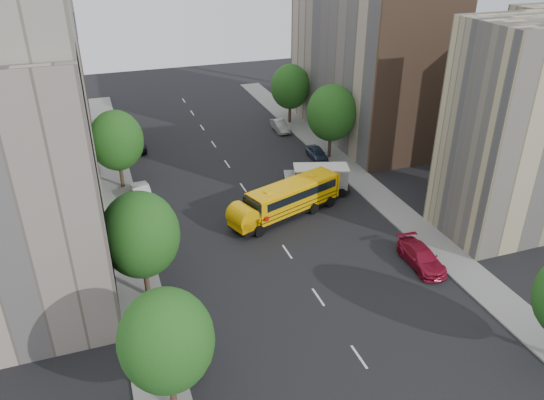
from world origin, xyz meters
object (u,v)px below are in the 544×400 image
street_tree_2 (117,141)px  parked_car_4 (317,153)px  street_tree_1 (140,235)px  safari_truck (316,179)px  parked_car_3 (421,257)px  parked_car_2 (134,143)px  parked_car_5 (280,126)px  school_bus (285,199)px  parked_car_1 (141,192)px  parked_car_0 (186,344)px  street_tree_0 (166,341)px  street_tree_4 (331,113)px  street_tree_5 (290,87)px

street_tree_2 → parked_car_4: street_tree_2 is taller
street_tree_2 → parked_car_4: (20.60, 0.10, -4.17)m
street_tree_1 → safari_truck: street_tree_1 is taller
parked_car_3 → street_tree_1: bearing=174.0°
parked_car_3 → parked_car_2: bearing=122.5°
parked_car_4 → parked_car_5: parked_car_5 is taller
street_tree_2 → school_bus: street_tree_2 is taller
parked_car_2 → parked_car_4: bearing=153.8°
street_tree_2 → parked_car_1: 5.30m
parked_car_0 → parked_car_1: bearing=-87.6°
street_tree_2 → street_tree_0: bearing=-90.0°
street_tree_2 → street_tree_1: bearing=-90.0°
street_tree_4 → parked_car_5: 10.77m
parked_car_1 → parked_car_5: 22.32m
street_tree_0 → street_tree_4: (22.00, 28.00, 0.43)m
street_tree_4 → parked_car_5: bearing=102.9°
street_tree_4 → street_tree_5: 12.01m
street_tree_0 → street_tree_4: 35.61m
school_bus → parked_car_2: school_bus is taller
street_tree_5 → school_bus: bearing=-112.1°
parked_car_2 → parked_car_3: parked_car_3 is taller
parked_car_2 → parked_car_5: parked_car_2 is taller
street_tree_4 → parked_car_2: 22.43m
street_tree_0 → parked_car_3: street_tree_0 is taller
street_tree_5 → street_tree_2: bearing=-151.4°
safari_truck → parked_car_4: (3.41, 7.43, -0.78)m
street_tree_4 → school_bus: bearing=-130.8°
street_tree_1 → school_bus: (12.82, 7.35, -3.26)m
street_tree_0 → safari_truck: size_ratio=1.11×
street_tree_1 → street_tree_2: bearing=90.0°
street_tree_1 → street_tree_4: (22.00, 18.00, 0.12)m
parked_car_2 → school_bus: bearing=118.7°
street_tree_5 → parked_car_0: bearing=-119.6°
street_tree_2 → parked_car_0: bearing=-86.7°
safari_truck → parked_car_2: bearing=148.9°
street_tree_0 → school_bus: 21.78m
school_bus → parked_car_1: 13.75m
street_tree_2 → street_tree_4: (22.00, 0.00, 0.25)m
parked_car_1 → parked_car_4: 19.46m
parked_car_1 → parked_car_5: (18.40, 12.63, -0.07)m
safari_truck → parked_car_2: size_ratio=1.29×
street_tree_1 → street_tree_2: size_ratio=1.03×
street_tree_2 → parked_car_5: (19.80, 9.57, -4.17)m
safari_truck → parked_car_0: size_ratio=1.54×
street_tree_2 → safari_truck: 18.99m
street_tree_5 → safari_truck: size_ratio=1.12×
safari_truck → parked_car_3: safari_truck is taller
street_tree_4 → street_tree_0: bearing=-128.2°
street_tree_0 → parked_car_2: bearing=86.7°
parked_car_0 → parked_car_4: size_ratio=1.13×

